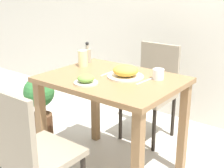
% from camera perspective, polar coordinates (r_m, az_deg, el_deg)
% --- Properties ---
extents(dining_table, '(0.97, 0.73, 0.77)m').
position_cam_1_polar(dining_table, '(2.28, 0.00, -1.93)').
color(dining_table, olive).
rests_on(dining_table, ground_plane).
extents(chair_near, '(0.42, 0.42, 0.88)m').
position_cam_1_polar(chair_near, '(1.92, -14.89, -11.55)').
color(chair_near, gray).
rests_on(chair_near, ground_plane).
extents(chair_far, '(0.42, 0.42, 0.88)m').
position_cam_1_polar(chair_far, '(2.94, 7.43, -0.42)').
color(chair_far, gray).
rests_on(chair_far, ground_plane).
extents(food_plate, '(0.26, 0.26, 0.09)m').
position_cam_1_polar(food_plate, '(2.23, 2.50, 2.23)').
color(food_plate, beige).
rests_on(food_plate, dining_table).
extents(side_plate, '(0.16, 0.16, 0.06)m').
position_cam_1_polar(side_plate, '(2.10, -4.79, 0.75)').
color(side_plate, beige).
rests_on(side_plate, dining_table).
extents(drink_cup, '(0.08, 0.08, 0.07)m').
position_cam_1_polar(drink_cup, '(2.21, 8.46, 1.79)').
color(drink_cup, white).
rests_on(drink_cup, dining_table).
extents(juice_glass, '(0.08, 0.08, 0.13)m').
position_cam_1_polar(juice_glass, '(2.53, -5.36, 4.68)').
color(juice_glass, beige).
rests_on(juice_glass, dining_table).
extents(sauce_bottle, '(0.06, 0.06, 0.18)m').
position_cam_1_polar(sauce_bottle, '(2.66, -4.52, 5.40)').
color(sauce_bottle, gray).
rests_on(sauce_bottle, dining_table).
extents(fork_utensil, '(0.02, 0.18, 0.00)m').
position_cam_1_polar(fork_utensil, '(2.34, -0.75, 2.00)').
color(fork_utensil, silver).
rests_on(fork_utensil, dining_table).
extents(spoon_utensil, '(0.02, 0.19, 0.00)m').
position_cam_1_polar(spoon_utensil, '(2.16, 5.99, 0.52)').
color(spoon_utensil, silver).
rests_on(spoon_utensil, dining_table).
extents(potted_plant_left, '(0.28, 0.28, 0.61)m').
position_cam_1_polar(potted_plant_left, '(2.95, -13.05, -3.57)').
color(potted_plant_left, '#51331E').
rests_on(potted_plant_left, ground_plane).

